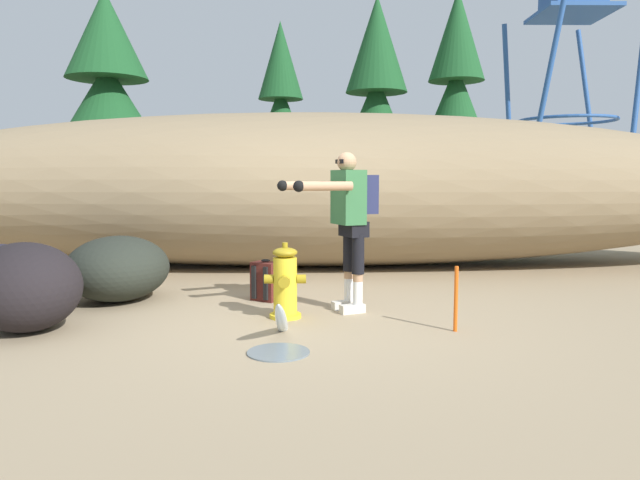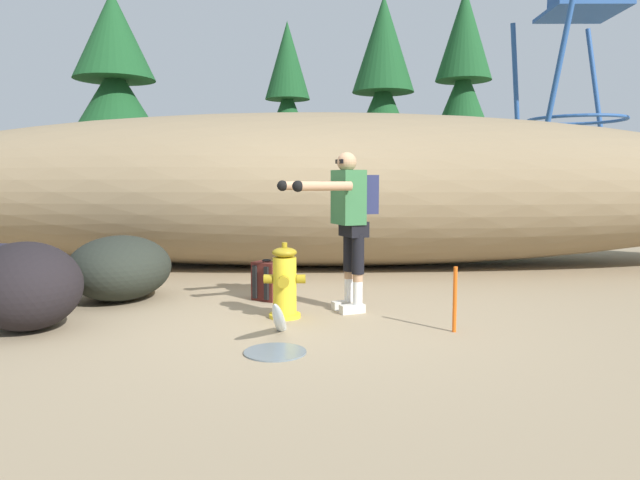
% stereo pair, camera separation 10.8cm
% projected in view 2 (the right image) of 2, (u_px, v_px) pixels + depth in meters
% --- Properties ---
extents(ground_plane, '(56.00, 56.00, 0.04)m').
position_uv_depth(ground_plane, '(306.00, 319.00, 5.85)').
color(ground_plane, '#998466').
extents(dirt_embankment, '(15.24, 3.20, 2.41)m').
position_uv_depth(dirt_embankment, '(313.00, 190.00, 9.28)').
color(dirt_embankment, '#897556').
rests_on(dirt_embankment, ground_plane).
extents(fire_hydrant, '(0.42, 0.37, 0.76)m').
position_uv_depth(fire_hydrant, '(285.00, 283.00, 5.81)').
color(fire_hydrant, yellow).
rests_on(fire_hydrant, ground_plane).
extents(hydrant_water_jet, '(0.50, 1.30, 0.62)m').
position_uv_depth(hydrant_water_jet, '(279.00, 328.00, 5.06)').
color(hydrant_water_jet, silver).
rests_on(hydrant_water_jet, ground_plane).
extents(utility_worker, '(1.04, 0.75, 1.65)m').
position_uv_depth(utility_worker, '(348.00, 212.00, 6.01)').
color(utility_worker, beige).
rests_on(utility_worker, ground_plane).
extents(spare_backpack, '(0.36, 0.36, 0.47)m').
position_uv_depth(spare_backpack, '(267.00, 281.00, 6.67)').
color(spare_backpack, '#511E19').
rests_on(spare_backpack, ground_plane).
extents(boulder_mid, '(1.18, 1.37, 0.74)m').
position_uv_depth(boulder_mid, '(120.00, 268.00, 6.68)').
color(boulder_mid, '#242922').
rests_on(boulder_mid, ground_plane).
extents(boulder_small, '(1.46, 1.49, 0.81)m').
position_uv_depth(boulder_small, '(26.00, 286.00, 5.35)').
color(boulder_small, black).
rests_on(boulder_small, ground_plane).
extents(pine_tree_far_left, '(2.90, 2.90, 5.72)m').
position_uv_depth(pine_tree_far_left, '(115.00, 95.00, 13.73)').
color(pine_tree_far_left, '#47331E').
rests_on(pine_tree_far_left, ground_plane).
extents(pine_tree_left, '(1.93, 1.93, 5.71)m').
position_uv_depth(pine_tree_left, '(288.00, 113.00, 16.37)').
color(pine_tree_left, '#47331E').
rests_on(pine_tree_left, ground_plane).
extents(pine_tree_center, '(2.48, 2.48, 6.09)m').
position_uv_depth(pine_tree_center, '(383.00, 109.00, 15.28)').
color(pine_tree_center, '#47331E').
rests_on(pine_tree_center, ground_plane).
extents(pine_tree_right, '(2.23, 2.23, 6.24)m').
position_uv_depth(pine_tree_right, '(463.00, 97.00, 15.17)').
color(pine_tree_right, '#47331E').
rests_on(pine_tree_right, ground_plane).
extents(survey_stake, '(0.04, 0.04, 0.60)m').
position_uv_depth(survey_stake, '(455.00, 299.00, 5.27)').
color(survey_stake, '#E55914').
rests_on(survey_stake, ground_plane).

